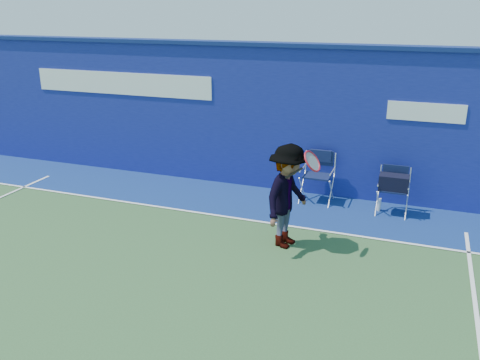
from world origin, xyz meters
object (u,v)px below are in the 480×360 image
(tennis_player, at_px, (288,196))
(water_bottle, at_px, (379,205))
(directors_chair_right, at_px, (393,195))
(directors_chair_left, at_px, (317,185))

(tennis_player, bearing_deg, water_bottle, 57.38)
(directors_chair_right, bearing_deg, tennis_player, -127.85)
(directors_chair_left, distance_m, water_bottle, 1.28)
(directors_chair_right, relative_size, water_bottle, 3.44)
(tennis_player, bearing_deg, directors_chair_right, 52.15)
(directors_chair_left, height_order, tennis_player, tennis_player)
(water_bottle, height_order, tennis_player, tennis_player)
(directors_chair_left, bearing_deg, tennis_player, -91.27)
(directors_chair_left, xyz_separation_m, tennis_player, (-0.05, -2.14, 0.53))
(directors_chair_right, distance_m, water_bottle, 0.35)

